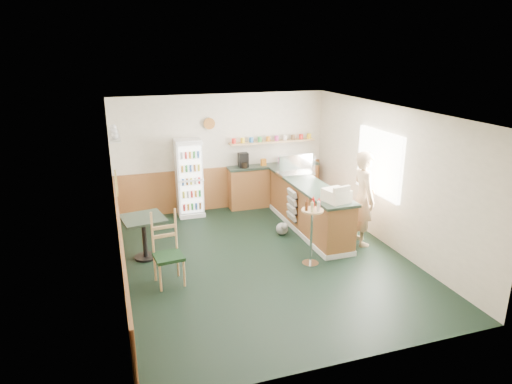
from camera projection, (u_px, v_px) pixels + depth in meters
name	position (u px, v px, depth m)	size (l,w,h in m)	color
ground	(264.00, 259.00, 8.34)	(6.00, 6.00, 0.00)	black
room_envelope	(240.00, 170.00, 8.46)	(5.04, 6.02, 2.72)	beige
service_counter	(308.00, 209.00, 9.57)	(0.68, 3.01, 1.01)	#9F6833
back_counter	(273.00, 183.00, 11.05)	(2.24, 0.42, 1.69)	#9F6833
drinks_fridge	(189.00, 178.00, 10.29)	(0.58, 0.52, 1.75)	white
display_case	(296.00, 165.00, 9.99)	(0.78, 0.41, 0.44)	silver
cash_register	(336.00, 195.00, 8.30)	(0.40, 0.42, 0.23)	#EEE4C5
shopkeeper	(363.00, 198.00, 8.76)	(0.62, 0.45, 1.86)	tan
condiment_stand	(312.00, 223.00, 7.93)	(0.39, 0.39, 1.20)	silver
newspaper_rack	(292.00, 205.00, 9.47)	(0.09, 0.41, 0.66)	black
cafe_table	(144.00, 230.00, 8.22)	(0.84, 0.84, 0.80)	black
cafe_chair	(167.00, 246.00, 7.40)	(0.49, 0.49, 1.21)	black
dog_doorstop	(282.00, 228.00, 9.38)	(0.25, 0.32, 0.30)	gray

